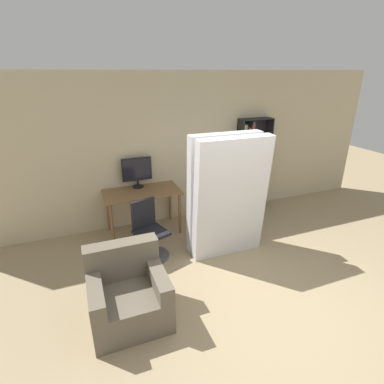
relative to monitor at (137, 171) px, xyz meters
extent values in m
plane|color=#9E8966|center=(1.03, -2.81, -1.07)|extent=(16.00, 16.00, 0.00)
cube|color=#C6B793|center=(1.03, 0.15, 0.28)|extent=(8.00, 0.06, 2.70)
cube|color=brown|center=(0.02, -0.22, -0.31)|extent=(1.28, 0.68, 0.03)
cylinder|color=brown|center=(-0.56, -0.50, -0.70)|extent=(0.05, 0.05, 0.75)
cylinder|color=brown|center=(0.60, -0.50, -0.70)|extent=(0.05, 0.05, 0.75)
cylinder|color=brown|center=(-0.56, 0.06, -0.70)|extent=(0.05, 0.05, 0.75)
cylinder|color=brown|center=(0.60, 0.06, -0.70)|extent=(0.05, 0.05, 0.75)
cylinder|color=black|center=(0.00, 0.00, -0.29)|extent=(0.20, 0.20, 0.02)
cylinder|color=black|center=(0.00, 0.00, -0.22)|extent=(0.04, 0.04, 0.11)
cube|color=black|center=(0.00, 0.00, 0.03)|extent=(0.52, 0.02, 0.41)
cube|color=black|center=(0.00, 0.00, 0.03)|extent=(0.49, 0.03, 0.39)
cylinder|color=#4C4C51|center=(-0.05, -1.06, -1.06)|extent=(0.52, 0.52, 0.03)
cylinder|color=#4C4C51|center=(-0.05, -1.06, -0.86)|extent=(0.05, 0.05, 0.36)
cube|color=black|center=(-0.05, -1.06, -0.66)|extent=(0.56, 0.56, 0.05)
cube|color=black|center=(-0.11, -0.87, -0.41)|extent=(0.39, 0.16, 0.45)
cube|color=black|center=(2.01, -0.01, -0.15)|extent=(0.02, 0.25, 1.85)
cube|color=black|center=(2.66, -0.01, -0.15)|extent=(0.02, 0.25, 1.85)
cube|color=black|center=(2.33, 0.11, -0.15)|extent=(0.67, 0.02, 1.85)
cube|color=black|center=(2.33, -0.01, -1.07)|extent=(0.63, 0.22, 0.02)
cube|color=black|center=(2.33, -0.01, -0.61)|extent=(0.63, 0.22, 0.02)
cube|color=black|center=(2.33, -0.01, -0.15)|extent=(0.63, 0.22, 0.02)
cube|color=black|center=(2.33, -0.01, 0.31)|extent=(0.63, 0.22, 0.02)
cube|color=black|center=(2.33, -0.01, 0.76)|extent=(0.63, 0.22, 0.02)
cube|color=#287A38|center=(2.05, 0.03, -0.90)|extent=(0.04, 0.13, 0.31)
cube|color=teal|center=(2.09, -0.03, -0.90)|extent=(0.03, 0.17, 0.32)
cube|color=silver|center=(2.12, -0.03, -0.92)|extent=(0.02, 0.12, 0.28)
cube|color=silver|center=(2.16, -0.03, -0.88)|extent=(0.03, 0.16, 0.36)
cube|color=gold|center=(2.20, 0.01, -0.91)|extent=(0.03, 0.18, 0.29)
cube|color=orange|center=(2.23, 0.00, -0.90)|extent=(0.03, 0.15, 0.32)
cube|color=#232328|center=(2.04, -0.04, -0.44)|extent=(0.02, 0.16, 0.33)
cube|color=red|center=(2.06, -0.02, -0.42)|extent=(0.02, 0.17, 0.35)
cube|color=#287A38|center=(2.10, -0.01, -0.46)|extent=(0.03, 0.17, 0.27)
cube|color=red|center=(2.13, 0.00, -0.43)|extent=(0.03, 0.17, 0.34)
cube|color=#1E4C9E|center=(2.17, -0.01, -0.46)|extent=(0.02, 0.14, 0.27)
cube|color=red|center=(2.19, -0.02, -0.41)|extent=(0.02, 0.15, 0.38)
cube|color=silver|center=(2.04, -0.05, 0.05)|extent=(0.03, 0.14, 0.38)
cube|color=gold|center=(2.08, -0.02, 0.01)|extent=(0.02, 0.18, 0.30)
cube|color=orange|center=(2.10, -0.02, 0.03)|extent=(0.02, 0.17, 0.34)
cube|color=#1E4C9E|center=(2.14, -0.04, 0.04)|extent=(0.03, 0.14, 0.36)
cube|color=#7A2D84|center=(2.17, 0.00, 0.03)|extent=(0.03, 0.16, 0.35)
cube|color=gold|center=(2.05, -0.03, 0.50)|extent=(0.04, 0.15, 0.36)
cube|color=teal|center=(2.09, -0.03, 0.50)|extent=(0.02, 0.14, 0.36)
cube|color=#1E4C9E|center=(2.12, 0.01, 0.49)|extent=(0.03, 0.17, 0.36)
cube|color=brown|center=(2.16, -0.04, 0.47)|extent=(0.03, 0.14, 0.31)
cube|color=#232328|center=(2.19, 0.04, 0.48)|extent=(0.03, 0.13, 0.32)
cube|color=red|center=(2.23, -0.01, 0.49)|extent=(0.03, 0.16, 0.34)
cube|color=#287A38|center=(2.26, 0.01, 0.51)|extent=(0.02, 0.15, 0.40)
cube|color=#7A2D84|center=(2.29, 0.02, 0.51)|extent=(0.03, 0.12, 0.39)
cube|color=silver|center=(1.09, -1.41, -0.14)|extent=(1.13, 0.31, 1.87)
cube|color=beige|center=(1.65, -1.41, -0.14)|extent=(0.01, 0.31, 1.83)
cube|color=silver|center=(1.09, -1.14, -0.14)|extent=(1.13, 0.24, 1.87)
cube|color=beige|center=(1.65, -1.14, -0.14)|extent=(0.01, 0.24, 1.83)
cube|color=#665B4C|center=(-0.60, -2.19, -0.87)|extent=(0.85, 0.80, 0.40)
cube|color=#665B4C|center=(-0.60, -1.89, -0.45)|extent=(0.85, 0.20, 0.45)
cube|color=#665B4C|center=(-0.95, -2.19, -0.57)|extent=(0.16, 0.80, 0.20)
cube|color=#665B4C|center=(-0.26, -2.19, -0.57)|extent=(0.16, 0.80, 0.20)
camera|label=1|loc=(-0.92, -4.95, 1.60)|focal=28.00mm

